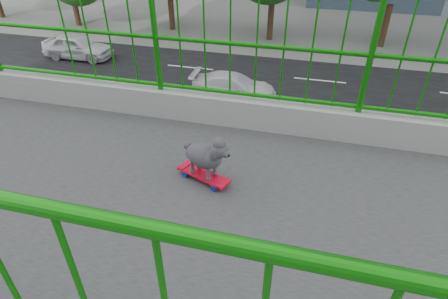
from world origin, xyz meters
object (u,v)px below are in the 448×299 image
car_3 (234,86)px  car_2 (78,97)px  car_1 (431,188)px  car_0 (141,205)px  car_4 (78,46)px  skateboard (204,175)px  car_6 (194,154)px  poodle (205,155)px

car_3 → car_2: bearing=113.8°
car_1 → car_3: (-6.40, -8.44, -0.07)m
car_0 → car_4: bearing=-140.9°
skateboard → car_0: 9.38m
skateboard → car_3: (-15.19, -3.17, -6.39)m
car_4 → car_6: (9.60, 11.17, -0.12)m
car_0 → car_1: car_1 is taller
car_0 → car_2: bearing=-135.2°
car_0 → car_3: car_0 is taller
car_2 → car_3: 7.92m
car_3 → car_4: (-3.20, -11.30, 0.12)m
car_2 → car_3: (-3.20, 7.24, -0.01)m
car_0 → car_6: (-3.20, 0.75, -0.03)m
skateboard → car_2: 17.11m
car_3 → car_4: bearing=74.2°
poodle → car_6: (-8.80, -3.32, -6.61)m
car_0 → car_3: (-9.60, 0.88, -0.04)m
skateboard → car_4: skateboard is taller
car_1 → car_2: size_ratio=0.91×
poodle → car_3: (-15.20, -3.19, -6.61)m
car_6 → car_0: bearing=-13.2°
car_6 → car_3: bearing=178.9°
car_1 → car_4: (-9.60, -19.73, 0.06)m
car_2 → car_6: bearing=-114.2°
poodle → car_2: size_ratio=0.09×
poodle → car_3: 16.88m
car_3 → car_4: 11.74m
car_2 → car_3: size_ratio=1.07×
car_0 → car_6: bearing=166.8°
poodle → car_3: bearing=-146.3°
skateboard → car_0: bearing=-122.3°
car_2 → car_4: (-6.40, -4.05, 0.11)m
car_1 → car_3: size_ratio=0.97×
car_6 → poodle: bearing=20.7°
poodle → car_4: 24.30m
car_3 → car_6: car_6 is taller
car_1 → car_0: bearing=-71.0°
skateboard → car_1: size_ratio=0.11×
poodle → car_0: poodle is taller
car_0 → car_1: size_ratio=0.93×
poodle → skateboard: bearing=-90.0°
car_1 → car_2: bearing=-101.5°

